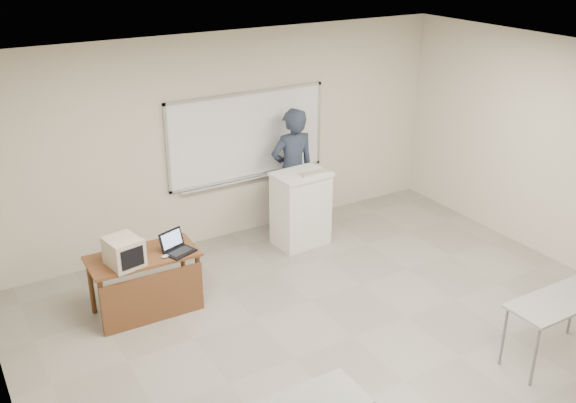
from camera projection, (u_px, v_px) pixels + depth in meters
floor at (404, 381)px, 6.54m from camera, size 7.00×8.00×0.01m
whiteboard at (248, 137)px, 9.23m from camera, size 2.48×0.10×1.31m
instructor_desk at (147, 276)px, 7.47m from camera, size 1.27×0.63×0.75m
podium at (301, 208)px, 9.20m from camera, size 0.77×0.56×1.09m
crt_monitor at (123, 252)px, 7.19m from camera, size 0.36×0.41×0.34m
laptop at (178, 247)px, 7.53m from camera, size 0.33×0.30×0.24m
mouse at (165, 256)px, 7.40m from camera, size 0.10×0.07×0.04m
keyboard at (315, 173)px, 8.95m from camera, size 0.43×0.15×0.02m
presenter at (293, 171)px, 9.46m from camera, size 0.72×0.49×1.90m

